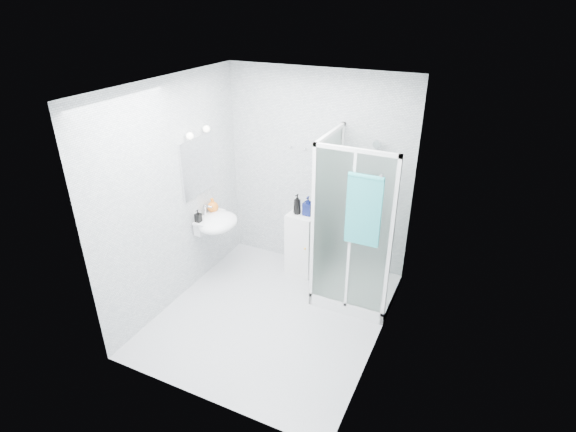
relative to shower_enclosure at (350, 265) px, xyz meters
The scene contains 12 objects.
room 1.33m from the shower_enclosure, 131.13° to the right, with size 2.40×2.60×2.60m.
shower_enclosure is the anchor object (origin of this frame).
wall_basin 1.72m from the shower_enclosure, 169.19° to the right, with size 0.46×0.56×0.35m.
mirror 2.16m from the shower_enclosure, behind, with size 0.02×0.60×0.70m, color white.
vanity_lights 2.35m from the shower_enclosure, behind, with size 0.10×0.40×0.08m.
wall_hooks 1.57m from the shower_enclosure, 151.98° to the left, with size 0.23×0.06×0.03m.
storage_cabinet 0.78m from the shower_enclosure, 160.25° to the left, with size 0.38×0.39×0.85m.
hand_towel 1.06m from the shower_enclosure, 61.74° to the right, with size 0.36×0.05×0.77m.
shampoo_bottle_a 0.99m from the shower_enclosure, 163.69° to the left, with size 0.10×0.10×0.26m, color black.
shampoo_bottle_b 0.89m from the shower_enclosure, 158.40° to the left, with size 0.11×0.11×0.25m, color #0C1448.
soap_dispenser_orange 1.86m from the shower_enclosure, behind, with size 0.14×0.14×0.18m, color orange.
soap_dispenser_black 1.91m from the shower_enclosure, 164.36° to the right, with size 0.07×0.07×0.16m, color black.
Camera 1 is at (1.94, -3.63, 3.34)m, focal length 28.00 mm.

